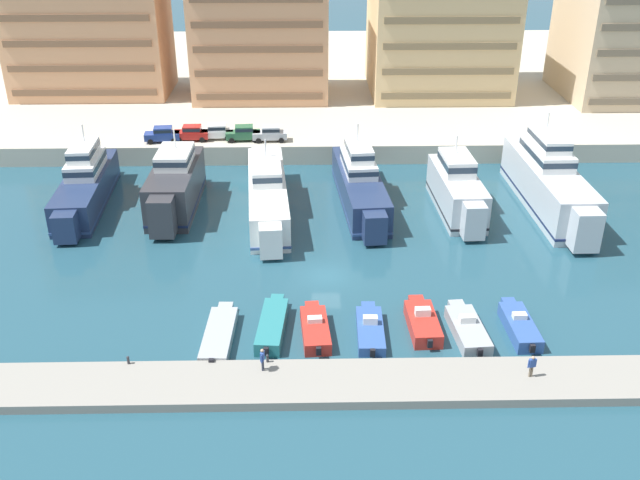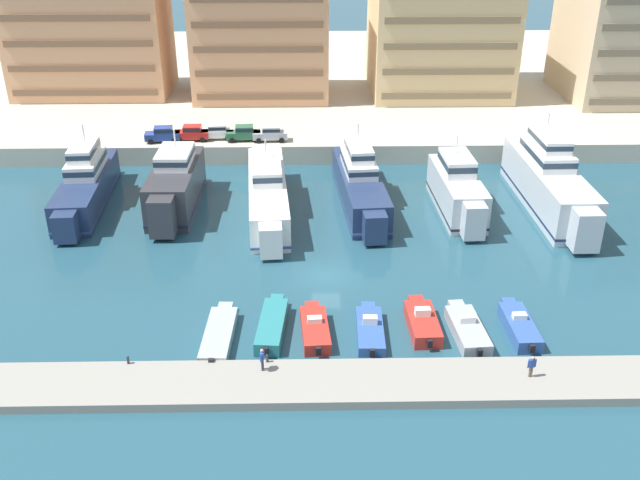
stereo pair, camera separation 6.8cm
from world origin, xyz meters
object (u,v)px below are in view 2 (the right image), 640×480
at_px(yacht_silver_center_right, 549,181).
at_px(pedestrian_mid_deck, 532,365).
at_px(motorboat_red_center, 422,322).
at_px(yacht_silver_center, 457,190).
at_px(car_silver_center, 271,133).
at_px(yacht_white_mid_left, 268,193).
at_px(car_red_left, 192,132).
at_px(motorboat_grey_far_left, 219,334).
at_px(yacht_navy_center_left, 360,184).
at_px(yacht_charcoal_left, 175,186).
at_px(pedestrian_near_edge, 262,358).
at_px(motorboat_blue_mid_right, 519,325).
at_px(yacht_navy_far_left, 86,185).
at_px(car_blue_far_left, 163,134).
at_px(motorboat_teal_left, 272,325).
at_px(car_white_mid_left, 217,131).
at_px(motorboat_red_mid_left, 315,329).
at_px(car_green_center_left, 244,133).
at_px(motorboat_blue_center_left, 370,329).
at_px(motorboat_grey_center_right, 467,329).

relative_size(yacht_silver_center_right, pedestrian_mid_deck, 13.33).
height_order(yacht_silver_center_right, motorboat_red_center, yacht_silver_center_right).
bearing_deg(pedestrian_mid_deck, motorboat_red_center, 132.68).
height_order(yacht_silver_center, car_silver_center, yacht_silver_center).
relative_size(yacht_white_mid_left, car_red_left, 5.26).
bearing_deg(motorboat_grey_far_left, yacht_navy_center_left, 63.56).
bearing_deg(yacht_charcoal_left, pedestrian_near_edge, -69.87).
bearing_deg(yacht_silver_center_right, motorboat_grey_far_left, -143.49).
distance_m(yacht_silver_center_right, motorboat_blue_mid_right, 24.42).
relative_size(yacht_navy_far_left, yacht_silver_center, 1.27).
xyz_separation_m(yacht_navy_far_left, car_blue_far_left, (5.70, 13.08, 1.03)).
relative_size(motorboat_teal_left, car_red_left, 1.80).
height_order(yacht_navy_far_left, yacht_silver_center, yacht_navy_far_left).
bearing_deg(motorboat_teal_left, car_white_mid_left, 102.12).
distance_m(yacht_charcoal_left, motorboat_red_mid_left, 26.95).
bearing_deg(yacht_silver_center_right, car_green_center_left, 155.38).
bearing_deg(pedestrian_mid_deck, motorboat_blue_center_left, 149.07).
xyz_separation_m(motorboat_red_mid_left, car_red_left, (-14.20, 37.61, 2.73)).
relative_size(car_blue_far_left, car_green_center_left, 1.01).
bearing_deg(yacht_charcoal_left, pedestrian_mid_deck, -45.95).
xyz_separation_m(yacht_charcoal_left, motorboat_blue_center_left, (17.99, -23.03, -2.04)).
relative_size(yacht_navy_center_left, car_red_left, 4.81).
height_order(motorboat_teal_left, motorboat_red_center, motorboat_red_center).
bearing_deg(motorboat_teal_left, motorboat_blue_mid_right, -1.33).
relative_size(motorboat_grey_center_right, car_silver_center, 1.64).
height_order(yacht_white_mid_left, pedestrian_mid_deck, yacht_white_mid_left).
bearing_deg(yacht_white_mid_left, motorboat_blue_mid_right, -48.15).
bearing_deg(motorboat_blue_mid_right, pedestrian_mid_deck, -98.85).
xyz_separation_m(car_blue_far_left, pedestrian_near_edge, (13.95, -42.23, -1.59)).
bearing_deg(yacht_silver_center, pedestrian_mid_deck, -90.70).
xyz_separation_m(motorboat_red_center, pedestrian_near_edge, (-11.69, -5.66, 1.07)).
relative_size(motorboat_blue_mid_right, car_white_mid_left, 1.57).
relative_size(car_red_left, pedestrian_mid_deck, 2.53).
bearing_deg(yacht_silver_center_right, motorboat_blue_mid_right, -111.44).
xyz_separation_m(yacht_navy_center_left, motorboat_blue_center_left, (-0.88, -23.83, -1.77)).
bearing_deg(yacht_silver_center, motorboat_grey_center_right, -98.68).
height_order(car_white_mid_left, pedestrian_mid_deck, car_white_mid_left).
relative_size(motorboat_grey_far_left, car_silver_center, 1.87).
height_order(motorboat_grey_far_left, motorboat_blue_mid_right, motorboat_blue_mid_right).
bearing_deg(yacht_silver_center_right, motorboat_blue_center_left, -131.43).
bearing_deg(yacht_navy_far_left, motorboat_red_mid_left, -46.02).
bearing_deg(car_silver_center, motorboat_blue_mid_right, -61.63).
relative_size(car_silver_center, pedestrian_near_edge, 2.46).
bearing_deg(motorboat_red_mid_left, yacht_silver_center_right, 43.23).
distance_m(motorboat_grey_center_right, car_green_center_left, 42.40).
distance_m(motorboat_grey_far_left, motorboat_red_center, 15.18).
distance_m(motorboat_blue_mid_right, pedestrian_near_edge, 19.58).
height_order(motorboat_red_mid_left, car_blue_far_left, car_blue_far_left).
xyz_separation_m(yacht_white_mid_left, motorboat_blue_center_left, (8.58, -22.13, -1.59)).
bearing_deg(yacht_navy_center_left, motorboat_red_center, -82.38).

